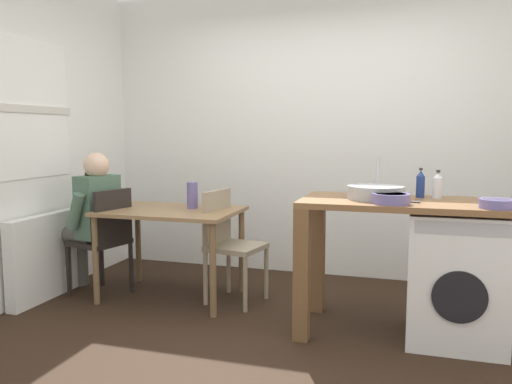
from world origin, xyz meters
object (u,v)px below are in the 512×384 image
Objects in this scene: chair_opposite at (228,239)px; mixing_bowl at (391,198)px; vase at (192,195)px; dining_table at (171,221)px; colander at (497,203)px; chair_person_seat at (105,236)px; seated_person at (91,215)px; washing_machine at (456,277)px; bottle_squat_brown at (438,186)px; bottle_tall_green at (420,184)px.

chair_opposite is 3.82× the size of mixing_bowl.
dining_table is at bearing -146.31° from vase.
chair_person_seat is at bearing 172.84° from colander.
chair_opposite is at bearing -6.36° from vase.
washing_machine is (2.88, -0.19, -0.24)m from seated_person.
chair_opposite is (1.02, 0.18, 0.00)m from chair_person_seat.
bottle_squat_brown is (2.05, -0.10, 0.36)m from dining_table.
vase is at bearing 174.06° from bottle_tall_green.
mixing_bowl is at bearing 178.11° from colander.
chair_opposite reaches higher than dining_table.
vase is at bearing -85.88° from chair_opposite.
bottle_tall_green is at bearing -74.74° from chair_person_seat.
dining_table is 5.41× the size of bottle_tall_green.
washing_machine is at bearing 89.49° from chair_opposite.
dining_table is at bearing 165.21° from mixing_bowl.
chair_opposite is 4.43× the size of bottle_tall_green.
dining_table is at bearing -69.14° from seated_person.
bottle_squat_brown is at bearing -2.84° from dining_table.
colander is 2.29m from vase.
seated_person reaches higher than bottle_tall_green.
colander is (3.07, -0.41, 0.28)m from seated_person.
vase is (-2.21, 0.58, -0.10)m from colander.
mixing_bowl is at bearing -19.33° from vase.
chair_person_seat is at bearing -162.61° from vase.
washing_machine is at bearing -52.55° from bottle_squat_brown.
mixing_bowl is at bearing -128.73° from bottle_squat_brown.
mixing_bowl is (-0.29, -0.36, -0.05)m from bottle_squat_brown.
seated_person reaches higher than vase.
colander is at bearing -14.79° from vase.
chair_person_seat is at bearing 171.48° from mixing_bowl.
colander reaches higher than chair_person_seat.
chair_person_seat is 4.43× the size of bottle_tall_green.
chair_opposite is at bearing 163.81° from colander.
vase is (-0.33, 0.04, 0.34)m from chair_opposite.
mixing_bowl is 0.61m from colander.
colander reaches higher than dining_table.
dining_table is 0.58m from chair_person_seat.
dining_table is at bearing 173.02° from washing_machine.
mixing_bowl is at bearing -84.01° from chair_person_seat.
bottle_tall_green reaches higher than chair_person_seat.
bottle_squat_brown is at bearing -75.97° from seated_person.
seated_person reaches higher than bottle_squat_brown.
chair_person_seat is at bearing -90.00° from seated_person.
vase reaches higher than chair_person_seat.
colander is at bearing -83.03° from seated_person.
dining_table is 5.50× the size of colander.
vase is (0.70, 0.22, 0.34)m from chair_person_seat.
colander is (2.36, -0.48, 0.31)m from dining_table.
vase is (-1.90, 0.20, -0.16)m from bottle_squat_brown.
bottle_squat_brown is 0.88× the size of vase.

